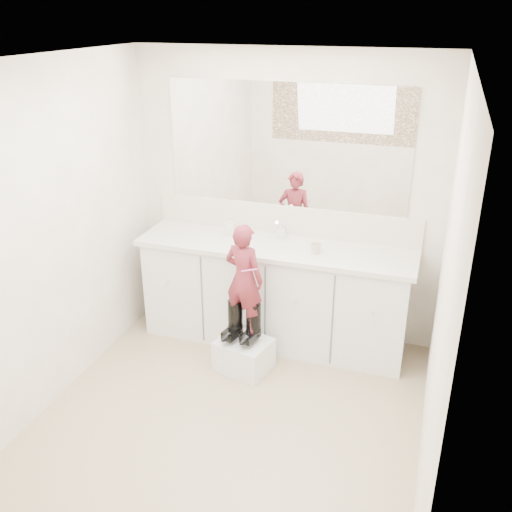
% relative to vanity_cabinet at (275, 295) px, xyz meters
% --- Properties ---
extents(floor, '(3.00, 3.00, 0.00)m').
position_rel_vanity_cabinet_xyz_m(floor, '(0.00, -1.23, -0.42)').
color(floor, '#967962').
rests_on(floor, ground).
extents(ceiling, '(3.00, 3.00, 0.00)m').
position_rel_vanity_cabinet_xyz_m(ceiling, '(0.00, -1.23, 1.97)').
color(ceiling, white).
rests_on(ceiling, wall_back).
extents(wall_back, '(2.60, 0.00, 2.60)m').
position_rel_vanity_cabinet_xyz_m(wall_back, '(0.00, 0.27, 0.77)').
color(wall_back, beige).
rests_on(wall_back, floor).
extents(wall_front, '(2.60, 0.00, 2.60)m').
position_rel_vanity_cabinet_xyz_m(wall_front, '(0.00, -2.73, 0.77)').
color(wall_front, beige).
rests_on(wall_front, floor).
extents(wall_left, '(0.00, 3.00, 3.00)m').
position_rel_vanity_cabinet_xyz_m(wall_left, '(-1.30, -1.23, 0.78)').
color(wall_left, beige).
rests_on(wall_left, floor).
extents(wall_right, '(0.00, 3.00, 3.00)m').
position_rel_vanity_cabinet_xyz_m(wall_right, '(1.30, -1.23, 0.78)').
color(wall_right, beige).
rests_on(wall_right, floor).
extents(vanity_cabinet, '(2.20, 0.55, 0.85)m').
position_rel_vanity_cabinet_xyz_m(vanity_cabinet, '(0.00, 0.00, 0.00)').
color(vanity_cabinet, silver).
rests_on(vanity_cabinet, floor).
extents(countertop, '(2.28, 0.58, 0.04)m').
position_rel_vanity_cabinet_xyz_m(countertop, '(0.00, -0.01, 0.45)').
color(countertop, beige).
rests_on(countertop, vanity_cabinet).
extents(backsplash, '(2.28, 0.03, 0.25)m').
position_rel_vanity_cabinet_xyz_m(backsplash, '(0.00, 0.26, 0.59)').
color(backsplash, beige).
rests_on(backsplash, countertop).
extents(mirror, '(2.00, 0.02, 1.00)m').
position_rel_vanity_cabinet_xyz_m(mirror, '(0.00, 0.26, 1.22)').
color(mirror, white).
rests_on(mirror, wall_back).
extents(dot_panel, '(2.00, 0.01, 1.20)m').
position_rel_vanity_cabinet_xyz_m(dot_panel, '(0.00, -2.71, 1.22)').
color(dot_panel, '#472819').
rests_on(dot_panel, wall_front).
extents(faucet, '(0.08, 0.08, 0.10)m').
position_rel_vanity_cabinet_xyz_m(faucet, '(0.00, 0.15, 0.52)').
color(faucet, silver).
rests_on(faucet, countertop).
extents(cup, '(0.11, 0.11, 0.08)m').
position_rel_vanity_cabinet_xyz_m(cup, '(0.35, -0.08, 0.51)').
color(cup, '#C1B49B').
rests_on(cup, countertop).
extents(soap_bottle, '(0.08, 0.08, 0.17)m').
position_rel_vanity_cabinet_xyz_m(soap_bottle, '(-0.42, 0.08, 0.55)').
color(soap_bottle, beige).
rests_on(soap_bottle, countertop).
extents(step_stool, '(0.46, 0.41, 0.25)m').
position_rel_vanity_cabinet_xyz_m(step_stool, '(-0.10, -0.51, -0.30)').
color(step_stool, silver).
rests_on(step_stool, floor).
extents(boot_left, '(0.17, 0.24, 0.33)m').
position_rel_vanity_cabinet_xyz_m(boot_left, '(-0.18, -0.49, -0.00)').
color(boot_left, black).
rests_on(boot_left, step_stool).
extents(boot_right, '(0.17, 0.24, 0.33)m').
position_rel_vanity_cabinet_xyz_m(boot_right, '(-0.03, -0.49, -0.00)').
color(boot_right, black).
rests_on(boot_right, step_stool).
extents(toddler, '(0.36, 0.28, 0.87)m').
position_rel_vanity_cabinet_xyz_m(toddler, '(-0.10, -0.49, 0.37)').
color(toddler, '#B43745').
rests_on(toddler, step_stool).
extents(toothbrush, '(0.13, 0.04, 0.06)m').
position_rel_vanity_cabinet_xyz_m(toothbrush, '(-0.03, -0.57, 0.48)').
color(toothbrush, pink).
rests_on(toothbrush, toddler).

